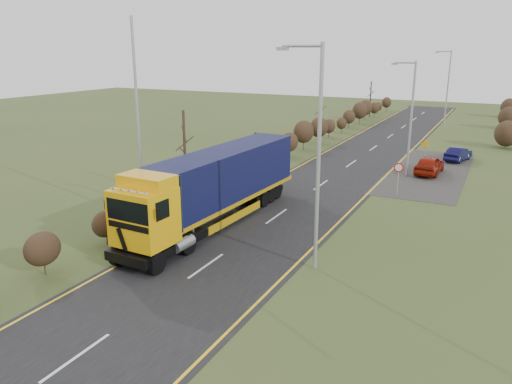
{
  "coord_description": "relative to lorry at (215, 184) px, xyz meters",
  "views": [
    {
      "loc": [
        11.64,
        -22.09,
        9.78
      ],
      "look_at": [
        -0.58,
        2.39,
        1.89
      ],
      "focal_mm": 35.0,
      "sensor_mm": 36.0,
      "label": 1
    }
  ],
  "objects": [
    {
      "name": "lane_markings",
      "position": [
        2.62,
        8.49,
        -2.39
      ],
      "size": [
        7.52,
        116.0,
        0.01
      ],
      "color": "yellow",
      "rests_on": "road"
    },
    {
      "name": "lorry",
      "position": [
        0.0,
        0.0,
        0.0
      ],
      "size": [
        3.13,
        15.39,
        4.26
      ],
      "rotation": [
        0.0,
        0.0,
        -0.05
      ],
      "color": "black",
      "rests_on": "ground"
    },
    {
      "name": "warning_board",
      "position": [
        8.18,
        22.85,
        -1.24
      ],
      "size": [
        0.74,
        0.11,
        1.93
      ],
      "color": "#9EA1A4",
      "rests_on": "ground"
    },
    {
      "name": "road",
      "position": [
        2.62,
        8.79,
        -2.41
      ],
      "size": [
        8.0,
        120.0,
        0.02
      ],
      "primitive_type": "cube",
      "color": "black",
      "rests_on": "ground"
    },
    {
      "name": "streetlight_mid",
      "position": [
        7.67,
        16.47,
        2.47
      ],
      "size": [
        1.89,
        0.18,
        8.89
      ],
      "color": "#9EA1A4",
      "rests_on": "ground"
    },
    {
      "name": "left_pole",
      "position": [
        -4.13,
        -1.28,
        3.31
      ],
      "size": [
        0.16,
        0.16,
        11.46
      ],
      "primitive_type": "cylinder",
      "color": "#9EA1A4",
      "rests_on": "ground"
    },
    {
      "name": "streetlight_near",
      "position": [
        7.08,
        -3.11,
        3.15
      ],
      "size": [
        2.13,
        0.2,
        10.04
      ],
      "color": "#9EA1A4",
      "rests_on": "ground"
    },
    {
      "name": "layby",
      "position": [
        9.12,
        18.79,
        -2.41
      ],
      "size": [
        6.0,
        18.0,
        0.02
      ],
      "primitive_type": "cube",
      "color": "#282624",
      "rests_on": "ground"
    },
    {
      "name": "speed_sign",
      "position": [
        8.22,
        10.46,
        -0.78
      ],
      "size": [
        0.64,
        0.1,
        2.34
      ],
      "color": "#9EA1A4",
      "rests_on": "ground"
    },
    {
      "name": "car_red_hatchback",
      "position": [
        9.26,
        18.05,
        -1.67
      ],
      "size": [
        2.04,
        4.52,
        1.51
      ],
      "primitive_type": "imported",
      "rotation": [
        0.0,
        0.0,
        3.08
      ],
      "color": "maroon",
      "rests_on": "ground"
    },
    {
      "name": "ground",
      "position": [
        2.62,
        -1.21,
        -2.42
      ],
      "size": [
        160.0,
        160.0,
        0.0
      ],
      "primitive_type": "plane",
      "color": "#38481F",
      "rests_on": "ground"
    },
    {
      "name": "streetlight_far",
      "position": [
        7.09,
        45.58,
        2.87
      ],
      "size": [
        2.03,
        0.19,
        9.58
      ],
      "color": "#9EA1A4",
      "rests_on": "ground"
    },
    {
      "name": "car_blue_sedan",
      "position": [
        10.89,
        24.28,
        -1.8
      ],
      "size": [
        2.2,
        3.95,
        1.23
      ],
      "primitive_type": "imported",
      "rotation": [
        0.0,
        0.0,
        2.89
      ],
      "color": "#090932",
      "rests_on": "ground"
    },
    {
      "name": "hedgerow",
      "position": [
        -3.38,
        6.69,
        -0.8
      ],
      "size": [
        2.24,
        102.04,
        6.05
      ],
      "color": "black",
      "rests_on": "ground"
    }
  ]
}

